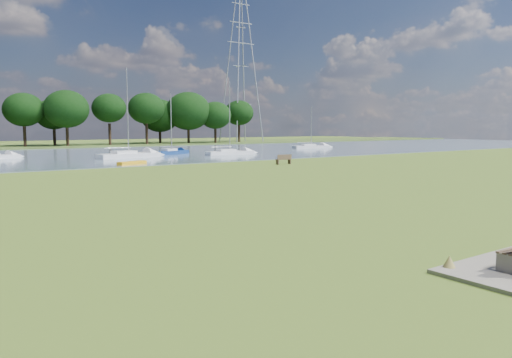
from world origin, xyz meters
TOP-DOWN VIEW (x-y plane):
  - ground at (0.00, 0.00)m, footprint 220.00×220.00m
  - river at (0.00, 42.00)m, footprint 220.00×40.00m
  - riverbank_bench at (16.75, 16.53)m, footprint 1.56×0.67m
  - kayak at (4.95, 24.00)m, footprint 3.08×1.75m
  - pylon at (48.03, 70.00)m, footprint 6.77×4.74m
  - sailboat_0 at (20.65, 32.01)m, footprint 6.12×2.11m
  - sailboat_1 at (15.09, 36.61)m, footprint 5.14×3.07m
  - sailboat_2 at (40.89, 39.66)m, footprint 6.16×3.04m
  - sailboat_4 at (8.15, 33.14)m, footprint 7.25×3.01m

SIDE VIEW (x-z plane):
  - ground at x=0.00m, z-range 0.00..0.00m
  - river at x=0.00m, z-range -0.05..0.05m
  - kayak at x=4.95m, z-range 0.05..0.35m
  - sailboat_2 at x=40.89m, z-range -2.90..3.77m
  - riverbank_bench at x=16.75m, z-range 0.00..0.93m
  - sailboat_0 at x=20.65m, z-range -3.98..4.94m
  - sailboat_1 at x=15.09m, z-range -3.23..4.24m
  - sailboat_4 at x=8.15m, z-range -4.35..5.43m
  - pylon at x=48.03m, z-range 4.02..38.05m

